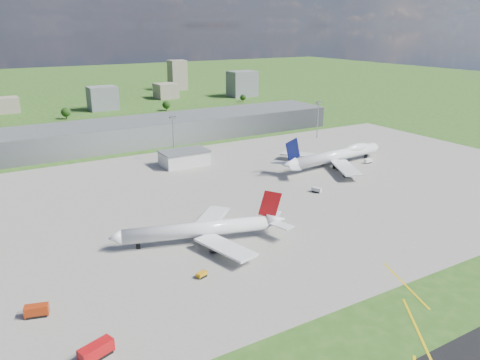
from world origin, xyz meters
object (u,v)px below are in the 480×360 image
airliner_blue_quad (336,156)px  van_white_far (368,161)px  airliner_red_twin (203,230)px  tug_yellow (202,275)px  van_white_near (317,190)px  fire_truck (96,351)px  crash_tender (37,311)px

airliner_blue_quad → van_white_far: size_ratio=17.68×
airliner_red_twin → van_white_far: bearing=-144.6°
airliner_blue_quad → tug_yellow: airliner_blue_quad is taller
airliner_blue_quad → van_white_near: size_ratio=15.37×
fire_truck → van_white_far: fire_truck is taller
fire_truck → van_white_near: fire_truck is taller
tug_yellow → van_white_far: van_white_far is taller
van_white_far → airliner_red_twin: bearing=-159.4°
fire_truck → van_white_near: (121.43, 65.21, -0.66)m
airliner_red_twin → van_white_far: 136.60m
airliner_blue_quad → crash_tender: size_ratio=11.38×
airliner_red_twin → tug_yellow: size_ratio=16.90×
fire_truck → crash_tender: fire_truck is taller
van_white_near → van_white_far: (58.27, 23.99, -0.05)m
airliner_blue_quad → tug_yellow: bearing=-153.5°
airliner_red_twin → tug_yellow: 26.33m
airliner_red_twin → van_white_near: airliner_red_twin is taller
van_white_near → tug_yellow: bearing=95.3°
crash_tender → van_white_far: bearing=34.9°
airliner_red_twin → airliner_blue_quad: size_ratio=0.83×
airliner_red_twin → tug_yellow: bearing=78.7°
airliner_blue_quad → crash_tender: 184.77m
airliner_blue_quad → van_white_far: (18.69, -6.78, -4.48)m
airliner_blue_quad → fire_truck: bearing=-154.1°
fire_truck → tug_yellow: 44.18m
fire_truck → tug_yellow: (38.66, 21.37, -0.97)m
tug_yellow → van_white_far: (141.04, 67.83, 0.26)m
fire_truck → tug_yellow: bearing=9.5°
fire_truck → tug_yellow: fire_truck is taller
tug_yellow → van_white_near: size_ratio=0.76×
tug_yellow → crash_tender: bearing=158.5°
airliner_blue_quad → tug_yellow: (-122.34, -74.61, -4.74)m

